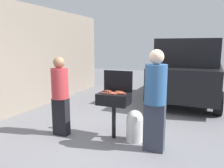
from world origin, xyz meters
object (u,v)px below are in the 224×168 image
at_px(bbq_grill, 114,100).
at_px(hot_dog_7, 113,92).
at_px(hot_dog_1, 115,93).
at_px(person_right, 155,97).
at_px(hot_dog_5, 122,94).
at_px(propane_tank, 135,125).
at_px(hot_dog_11, 107,91).
at_px(parked_minivan, 189,70).
at_px(hot_dog_6, 122,93).
at_px(hot_dog_8, 120,92).
at_px(hot_dog_3, 105,93).
at_px(hot_dog_2, 112,94).
at_px(person_left, 60,93).
at_px(hot_dog_10, 109,91).
at_px(hot_dog_0, 119,92).
at_px(hot_dog_9, 111,93).
at_px(hot_dog_4, 119,93).

relative_size(bbq_grill, hot_dog_7, 7.03).
relative_size(hot_dog_1, person_right, 0.07).
bearing_deg(hot_dog_7, hot_dog_5, -10.85).
xyz_separation_m(bbq_grill, propane_tank, (0.43, 0.00, -0.45)).
distance_m(hot_dog_11, parked_minivan, 4.09).
bearing_deg(hot_dog_7, hot_dog_1, -46.35).
height_order(bbq_grill, hot_dog_11, hot_dog_11).
bearing_deg(hot_dog_6, hot_dog_8, 132.37).
xyz_separation_m(hot_dog_7, hot_dog_11, (-0.15, 0.06, 0.00)).
relative_size(hot_dog_3, hot_dog_11, 1.00).
bearing_deg(hot_dog_2, hot_dog_5, 24.93).
relative_size(hot_dog_6, hot_dog_11, 1.00).
bearing_deg(propane_tank, person_right, -29.21).
bearing_deg(hot_dog_2, person_left, -172.09).
bearing_deg(hot_dog_10, bbq_grill, -38.89).
distance_m(hot_dog_0, hot_dog_10, 0.22).
relative_size(bbq_grill, parked_minivan, 0.21).
bearing_deg(person_right, hot_dog_2, -20.52).
xyz_separation_m(hot_dog_1, hot_dog_2, (-0.02, -0.06, 0.00)).
relative_size(bbq_grill, hot_dog_0, 7.03).
bearing_deg(hot_dog_2, hot_dog_1, 70.43).
relative_size(hot_dog_3, hot_dog_9, 1.00).
height_order(bbq_grill, person_right, person_right).
distance_m(hot_dog_10, person_right, 1.09).
bearing_deg(hot_dog_11, hot_dog_4, -13.11).
relative_size(bbq_grill, hot_dog_2, 7.03).
xyz_separation_m(hot_dog_2, hot_dog_9, (-0.08, 0.09, 0.00)).
bearing_deg(hot_dog_4, person_left, -167.09).
bearing_deg(hot_dog_5, hot_dog_3, -167.41).
bearing_deg(person_left, hot_dog_5, 17.13).
bearing_deg(hot_dog_9, person_right, -12.84).
bearing_deg(hot_dog_0, propane_tank, -18.77).
xyz_separation_m(hot_dog_5, propane_tank, (0.24, 0.04, -0.61)).
bearing_deg(hot_dog_10, propane_tank, -12.54).
xyz_separation_m(hot_dog_4, hot_dog_10, (-0.28, 0.13, 0.00)).
bearing_deg(hot_dog_3, hot_dog_9, 43.51).
bearing_deg(parked_minivan, bbq_grill, 75.56).
bearing_deg(hot_dog_0, hot_dog_7, -119.29).
relative_size(hot_dog_4, hot_dog_8, 1.00).
distance_m(hot_dog_5, propane_tank, 0.65).
height_order(hot_dog_9, propane_tank, hot_dog_9).
height_order(hot_dog_4, person_right, person_right).
relative_size(hot_dog_10, parked_minivan, 0.03).
bearing_deg(hot_dog_6, hot_dog_3, -155.25).
distance_m(hot_dog_2, hot_dog_6, 0.20).
bearing_deg(hot_dog_5, hot_dog_10, 154.52).
height_order(hot_dog_11, propane_tank, hot_dog_11).
distance_m(hot_dog_6, hot_dog_7, 0.18).
height_order(hot_dog_1, person_left, person_left).
bearing_deg(hot_dog_11, bbq_grill, -21.89).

